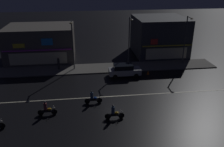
{
  "coord_description": "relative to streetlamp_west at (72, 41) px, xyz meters",
  "views": [
    {
      "loc": [
        -3.17,
        -23.77,
        12.83
      ],
      "look_at": [
        0.32,
        3.93,
        1.18
      ],
      "focal_mm": 38.07,
      "sensor_mm": 36.0,
      "label": 1
    }
  ],
  "objects": [
    {
      "name": "ground_plane",
      "position": [
        4.61,
        -8.75,
        -4.3
      ],
      "size": [
        140.0,
        140.0,
        0.0
      ],
      "primitive_type": "plane",
      "color": "black"
    },
    {
      "name": "lane_divider_stripe",
      "position": [
        4.61,
        -8.75,
        -4.3
      ],
      "size": [
        31.24,
        0.16,
        0.01
      ],
      "primitive_type": "cube",
      "color": "beige",
      "rests_on": "ground"
    },
    {
      "name": "sidewalk_far",
      "position": [
        4.61,
        0.08,
        -4.23
      ],
      "size": [
        32.88,
        3.83,
        0.14
      ],
      "primitive_type": "cube",
      "color": "#5B5954",
      "rests_on": "ground"
    },
    {
      "name": "storefront_left_block",
      "position": [
        -5.26,
        5.78,
        -1.6
      ],
      "size": [
        10.47,
        7.72,
        5.4
      ],
      "color": "#56514C",
      "rests_on": "ground"
    },
    {
      "name": "storefront_center_block",
      "position": [
        14.47,
        6.25,
        -1.16
      ],
      "size": [
        8.34,
        8.67,
        6.28
      ],
      "color": "#383A3F",
      "rests_on": "ground"
    },
    {
      "name": "streetlamp_west",
      "position": [
        0.0,
        0.0,
        0.0
      ],
      "size": [
        0.44,
        1.64,
        7.05
      ],
      "color": "#47494C",
      "rests_on": "sidewalk_far"
    },
    {
      "name": "streetlamp_mid",
      "position": [
        8.15,
        0.62,
        0.09
      ],
      "size": [
        0.44,
        1.64,
        7.21
      ],
      "color": "#47494C",
      "rests_on": "sidewalk_far"
    },
    {
      "name": "streetlamp_east",
      "position": [
        16.63,
        0.39,
        0.08
      ],
      "size": [
        0.44,
        1.64,
        7.2
      ],
      "color": "#47494C",
      "rests_on": "sidewalk_far"
    },
    {
      "name": "pedestrian_on_sidewalk",
      "position": [
        -2.19,
        0.31,
        -3.31
      ],
      "size": [
        0.33,
        0.33,
        1.83
      ],
      "rotation": [
        0.0,
        0.0,
        5.3
      ],
      "color": "#232328",
      "rests_on": "sidewalk_far"
    },
    {
      "name": "parked_car_near_kerb",
      "position": [
        6.83,
        -3.07,
        -3.43
      ],
      "size": [
        4.3,
        1.98,
        1.67
      ],
      "color": "#9EA0A5",
      "rests_on": "ground"
    },
    {
      "name": "motorcycle_lead",
      "position": [
        2.2,
        -10.01,
        -3.67
      ],
      "size": [
        1.9,
        0.6,
        1.52
      ],
      "rotation": [
        0.0,
        0.0,
        3.13
      ],
      "color": "black",
      "rests_on": "ground"
    },
    {
      "name": "motorcycle_following",
      "position": [
        4.06,
        -13.26,
        -3.67
      ],
      "size": [
        1.9,
        0.6,
        1.52
      ],
      "rotation": [
        0.0,
        0.0,
        3.21
      ],
      "color": "black",
      "rests_on": "ground"
    },
    {
      "name": "motorcycle_opposite_lane",
      "position": [
        -2.42,
        -11.74,
        -3.67
      ],
      "size": [
        1.9,
        0.6,
        1.52
      ],
      "rotation": [
        0.0,
        0.0,
        3.23
      ],
      "color": "black",
      "rests_on": "ground"
    },
    {
      "name": "traffic_cone",
      "position": [
        10.23,
        -2.89,
        -4.03
      ],
      "size": [
        0.36,
        0.36,
        0.55
      ],
      "primitive_type": "cone",
      "color": "orange",
      "rests_on": "ground"
    }
  ]
}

